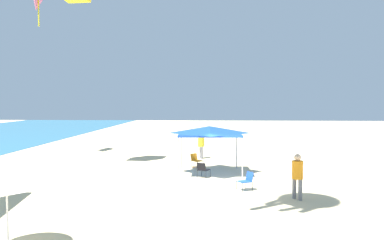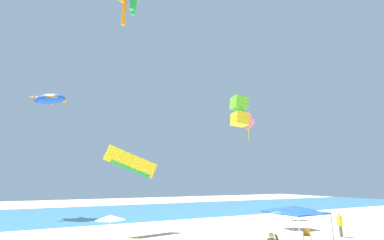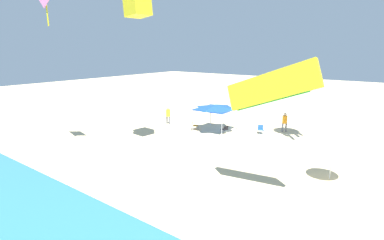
{
  "view_description": "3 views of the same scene",
  "coord_description": "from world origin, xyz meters",
  "px_view_note": "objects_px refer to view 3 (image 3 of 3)",
  "views": [
    {
      "loc": [
        -18.86,
        0.88,
        4.09
      ],
      "look_at": [
        4.25,
        2.16,
        2.92
      ],
      "focal_mm": 36.77,
      "sensor_mm": 36.0,
      "label": 1
    },
    {
      "loc": [
        -12.32,
        -13.21,
        4.33
      ],
      "look_at": [
        -1.24,
        8.85,
        10.05
      ],
      "focal_mm": 24.84,
      "sensor_mm": 36.0,
      "label": 2
    },
    {
      "loc": [
        -11.89,
        25.07,
        7.82
      ],
      "look_at": [
        3.71,
        4.0,
        1.54
      ],
      "focal_mm": 27.51,
      "sensor_mm": 36.0,
      "label": 3
    }
  ],
  "objects_px": {
    "canopy_tent": "(216,107)",
    "beach_umbrella": "(333,150)",
    "folding_chair_near_cooler": "(261,129)",
    "person_kite_handler": "(168,114)",
    "folding_chair_facing_ocean": "(225,129)",
    "kite_parafoil_yellow": "(271,87)",
    "person_beachcomber": "(285,121)",
    "folding_chair_right_of_tent": "(194,125)"
  },
  "relations": [
    {
      "from": "folding_chair_near_cooler",
      "to": "folding_chair_facing_ocean",
      "type": "bearing_deg",
      "value": -172.51
    },
    {
      "from": "folding_chair_near_cooler",
      "to": "folding_chair_right_of_tent",
      "type": "height_order",
      "value": "same"
    },
    {
      "from": "folding_chair_right_of_tent",
      "to": "person_beachcomber",
      "type": "height_order",
      "value": "person_beachcomber"
    },
    {
      "from": "folding_chair_facing_ocean",
      "to": "person_kite_handler",
      "type": "bearing_deg",
      "value": -62.17
    },
    {
      "from": "kite_parafoil_yellow",
      "to": "beach_umbrella",
      "type": "bearing_deg",
      "value": -119.36
    },
    {
      "from": "beach_umbrella",
      "to": "folding_chair_facing_ocean",
      "type": "relative_size",
      "value": 2.56
    },
    {
      "from": "canopy_tent",
      "to": "kite_parafoil_yellow",
      "type": "height_order",
      "value": "kite_parafoil_yellow"
    },
    {
      "from": "folding_chair_facing_ocean",
      "to": "person_beachcomber",
      "type": "height_order",
      "value": "person_beachcomber"
    },
    {
      "from": "person_kite_handler",
      "to": "kite_parafoil_yellow",
      "type": "relative_size",
      "value": 0.38
    },
    {
      "from": "canopy_tent",
      "to": "beach_umbrella",
      "type": "bearing_deg",
      "value": 155.37
    },
    {
      "from": "folding_chair_near_cooler",
      "to": "folding_chair_facing_ocean",
      "type": "distance_m",
      "value": 3.42
    },
    {
      "from": "canopy_tent",
      "to": "person_beachcomber",
      "type": "bearing_deg",
      "value": -146.69
    },
    {
      "from": "folding_chair_right_of_tent",
      "to": "kite_parafoil_yellow",
      "type": "relative_size",
      "value": 0.17
    },
    {
      "from": "folding_chair_facing_ocean",
      "to": "kite_parafoil_yellow",
      "type": "xyz_separation_m",
      "value": [
        -8.05,
        9.51,
        5.52
      ]
    },
    {
      "from": "beach_umbrella",
      "to": "kite_parafoil_yellow",
      "type": "relative_size",
      "value": 0.43
    },
    {
      "from": "folding_chair_right_of_tent",
      "to": "kite_parafoil_yellow",
      "type": "distance_m",
      "value": 15.47
    },
    {
      "from": "folding_chair_right_of_tent",
      "to": "person_kite_handler",
      "type": "bearing_deg",
      "value": 41.09
    },
    {
      "from": "folding_chair_right_of_tent",
      "to": "canopy_tent",
      "type": "bearing_deg",
      "value": -112.45
    },
    {
      "from": "canopy_tent",
      "to": "beach_umbrella",
      "type": "xyz_separation_m",
      "value": [
        -11.65,
        5.34,
        -0.48
      ]
    },
    {
      "from": "folding_chair_near_cooler",
      "to": "folding_chair_right_of_tent",
      "type": "distance_m",
      "value": 6.52
    },
    {
      "from": "canopy_tent",
      "to": "beach_umbrella",
      "type": "distance_m",
      "value": 12.83
    },
    {
      "from": "beach_umbrella",
      "to": "folding_chair_facing_ocean",
      "type": "height_order",
      "value": "beach_umbrella"
    },
    {
      "from": "canopy_tent",
      "to": "kite_parafoil_yellow",
      "type": "distance_m",
      "value": 14.02
    },
    {
      "from": "folding_chair_near_cooler",
      "to": "beach_umbrella",
      "type": "bearing_deg",
      "value": -72.43
    },
    {
      "from": "folding_chair_right_of_tent",
      "to": "folding_chair_near_cooler",
      "type": "bearing_deg",
      "value": -112.24
    },
    {
      "from": "folding_chair_facing_ocean",
      "to": "person_kite_handler",
      "type": "height_order",
      "value": "person_kite_handler"
    },
    {
      "from": "folding_chair_right_of_tent",
      "to": "person_beachcomber",
      "type": "relative_size",
      "value": 0.43
    },
    {
      "from": "person_kite_handler",
      "to": "folding_chair_near_cooler",
      "type": "bearing_deg",
      "value": -0.78
    },
    {
      "from": "folding_chair_facing_ocean",
      "to": "person_kite_handler",
      "type": "xyz_separation_m",
      "value": [
        6.88,
        0.31,
        0.61
      ]
    },
    {
      "from": "folding_chair_facing_ocean",
      "to": "person_beachcomber",
      "type": "bearing_deg",
      "value": 158.14
    },
    {
      "from": "folding_chair_facing_ocean",
      "to": "person_beachcomber",
      "type": "distance_m",
      "value": 5.94
    },
    {
      "from": "beach_umbrella",
      "to": "person_beachcomber",
      "type": "height_order",
      "value": "beach_umbrella"
    },
    {
      "from": "folding_chair_facing_ocean",
      "to": "canopy_tent",
      "type": "bearing_deg",
      "value": -79.72
    },
    {
      "from": "canopy_tent",
      "to": "folding_chair_facing_ocean",
      "type": "xyz_separation_m",
      "value": [
        -1.26,
        0.34,
        -1.92
      ]
    },
    {
      "from": "person_kite_handler",
      "to": "beach_umbrella",
      "type": "bearing_deg",
      "value": -29.87
    },
    {
      "from": "person_beachcomber",
      "to": "folding_chair_right_of_tent",
      "type": "bearing_deg",
      "value": -1.99
    },
    {
      "from": "beach_umbrella",
      "to": "folding_chair_near_cooler",
      "type": "xyz_separation_m",
      "value": [
        7.66,
        -7.07,
        -1.44
      ]
    },
    {
      "from": "kite_parafoil_yellow",
      "to": "folding_chair_facing_ocean",
      "type": "bearing_deg",
      "value": -51.68
    },
    {
      "from": "folding_chair_near_cooler",
      "to": "person_kite_handler",
      "type": "xyz_separation_m",
      "value": [
        9.61,
        2.37,
        0.61
      ]
    },
    {
      "from": "folding_chair_right_of_tent",
      "to": "person_beachcomber",
      "type": "distance_m",
      "value": 8.87
    },
    {
      "from": "folding_chair_right_of_tent",
      "to": "person_beachcomber",
      "type": "xyz_separation_m",
      "value": [
        -7.59,
        -4.53,
        0.63
      ]
    },
    {
      "from": "beach_umbrella",
      "to": "folding_chair_right_of_tent",
      "type": "distance_m",
      "value": 14.45
    }
  ]
}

